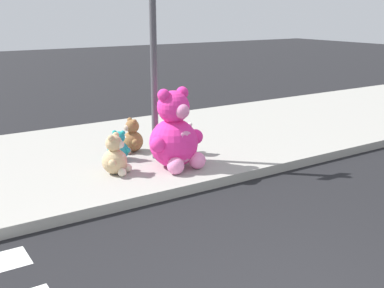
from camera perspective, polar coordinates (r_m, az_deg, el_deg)
sidewalk at (r=8.38m, az=-13.02°, el=-1.85°), size 28.00×4.40×0.15m
sign_pole at (r=7.71m, az=-4.64°, el=10.47°), size 0.56×0.11×3.20m
plush_pink_large at (r=7.43m, az=-2.05°, el=0.96°), size 0.97×0.87×1.27m
plush_teal at (r=7.95m, az=-8.75°, el=-0.51°), size 0.35×0.36×0.50m
plush_brown at (r=8.38m, az=-7.26°, el=0.67°), size 0.41×0.46×0.60m
plush_tan at (r=7.28m, az=-9.18°, el=-1.64°), size 0.45×0.45×0.63m
plush_white at (r=8.19m, az=-0.72°, el=0.31°), size 0.42×0.38×0.55m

